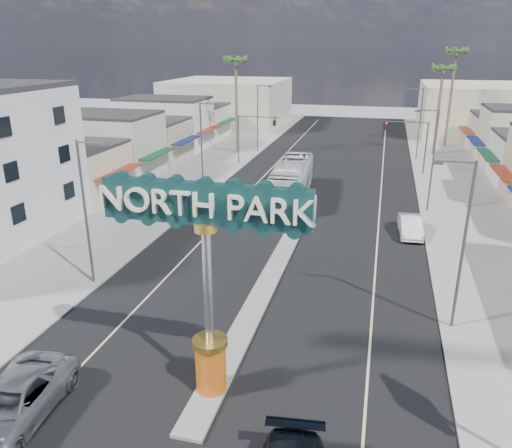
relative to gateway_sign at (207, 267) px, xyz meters
The scene contains 24 objects.
ground 28.64m from the gateway_sign, 90.00° to the left, with size 160.00×160.00×0.00m, color gray.
road 28.64m from the gateway_sign, 90.00° to the left, with size 20.00×120.00×0.01m, color black.
median_island 13.37m from the gateway_sign, 90.00° to the left, with size 1.30×30.00×0.16m, color gray.
sidewalk_left 31.87m from the gateway_sign, 116.55° to the left, with size 8.00×120.00×0.12m, color gray.
sidewalk_right 31.87m from the gateway_sign, 63.45° to the left, with size 8.00×120.00×0.12m, color gray.
storefront_row_left 47.62m from the gateway_sign, 120.33° to the left, with size 12.00×42.00×6.00m, color beige.
backdrop_far_left 76.29m from the gateway_sign, 106.77° to the left, with size 20.00×20.00×8.00m, color #B7B29E.
backdrop_far_right 76.29m from the gateway_sign, 73.23° to the left, with size 20.00×20.00×8.00m, color beige.
gateway_sign is the anchor object (origin of this frame).
traffic_signal_left 43.04m from the gateway_sign, 102.33° to the left, with size 5.09×0.45×6.00m.
traffic_signal_right 43.04m from the gateway_sign, 77.67° to the left, with size 5.09×0.45×6.00m.
streetlight_l_near 13.19m from the gateway_sign, 142.45° to the left, with size 2.03×0.22×9.00m.
streetlight_l_mid 29.91m from the gateway_sign, 110.42° to the left, with size 2.03×0.22×9.00m.
streetlight_l_far 51.10m from the gateway_sign, 101.78° to the left, with size 2.03×0.22×9.00m.
streetlight_r_near 13.19m from the gateway_sign, 37.55° to the left, with size 2.03×0.22×9.00m.
streetlight_r_mid 29.91m from the gateway_sign, 69.58° to the left, with size 2.03×0.22×9.00m.
streetlight_r_far 51.10m from the gateway_sign, 78.22° to the left, with size 2.03×0.22×9.00m.
palm_left_far 50.06m from the gateway_sign, 105.15° to the left, with size 2.60×2.60×13.10m.
palm_right_mid 55.76m from the gateway_sign, 76.47° to the left, with size 2.60×2.60×12.10m.
palm_right_far 62.20m from the gateway_sign, 75.97° to the left, with size 2.60×2.60×14.10m.
suv_left 9.38m from the gateway_sign, 152.26° to the right, with size 2.90×6.30×1.75m, color #AAABAF.
car_parked_left 24.34m from the gateway_sign, 107.66° to the left, with size 1.65×4.11×1.40m, color slate.
car_parked_right 23.99m from the gateway_sign, 67.67° to the left, with size 1.59×4.57×1.50m, color silver.
city_bus 29.66m from the gateway_sign, 93.90° to the left, with size 3.01×12.85×3.58m, color white.
Camera 1 is at (6.28, -14.79, 14.15)m, focal length 35.00 mm.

